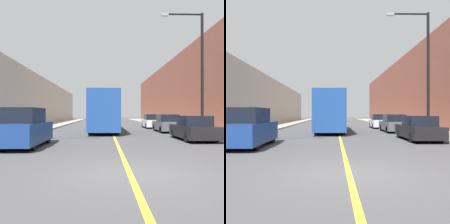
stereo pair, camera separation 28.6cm
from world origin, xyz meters
TOP-DOWN VIEW (x-y plane):
  - ground_plane at (0.00, 0.00)m, footprint 200.00×200.00m
  - sidewalk_left at (-7.74, 30.00)m, footprint 3.63×72.00m
  - sidewalk_right at (7.74, 30.00)m, footprint 3.63×72.00m
  - building_row_left at (-11.55, 30.00)m, footprint 4.00×72.00m
  - building_row_right at (11.55, 30.00)m, footprint 4.00×72.00m
  - road_center_line at (0.00, 30.00)m, footprint 0.16×72.00m
  - bus at (-0.74, 16.78)m, footprint 2.47×11.10m
  - parked_suv_left at (-4.75, 5.86)m, footprint 2.02×4.80m
  - car_right_near at (4.78, 8.75)m, footprint 1.82×4.57m
  - car_right_mid at (4.89, 15.95)m, footprint 1.83×4.61m
  - car_right_far at (4.66, 22.08)m, footprint 1.83×4.20m
  - street_lamp_right at (5.97, 11.09)m, footprint 3.01×0.24m

SIDE VIEW (x-z plane):
  - ground_plane at x=0.00m, z-range 0.00..0.00m
  - road_center_line at x=0.00m, z-range 0.00..0.01m
  - sidewalk_left at x=-7.74m, z-range 0.00..0.14m
  - sidewalk_right at x=7.74m, z-range 0.00..0.14m
  - car_right_near at x=4.78m, z-range -0.07..1.43m
  - car_right_far at x=4.66m, z-range -0.08..1.48m
  - car_right_mid at x=4.89m, z-range -0.08..1.48m
  - parked_suv_left at x=-4.75m, z-range -0.07..1.85m
  - bus at x=-0.74m, z-range 0.11..3.57m
  - building_row_left at x=-11.55m, z-range 0.00..6.91m
  - building_row_right at x=11.55m, z-range 0.00..9.93m
  - street_lamp_right at x=5.97m, z-range 0.74..9.36m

